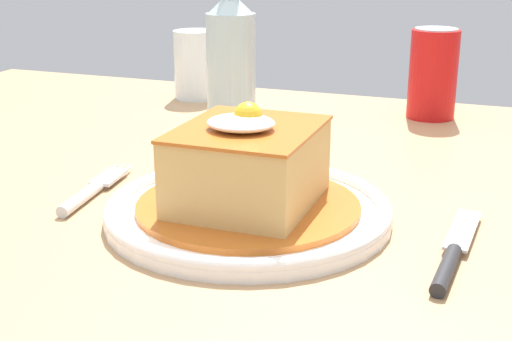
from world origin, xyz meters
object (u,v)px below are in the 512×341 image
soda_can (433,74)px  beer_bottle_clear (231,53)px  fork (90,191)px  main_plate (248,210)px  drinking_glass (196,69)px  knife (451,257)px

soda_can → beer_bottle_clear: 0.29m
fork → soda_can: soda_can is taller
main_plate → drinking_glass: 0.51m
soda_can → drinking_glass: size_ratio=1.18×
main_plate → beer_bottle_clear: size_ratio=0.97×
fork → drinking_glass: 0.45m
knife → beer_bottle_clear: bearing=134.7°
beer_bottle_clear → main_plate: bearing=-64.9°
soda_can → beer_bottle_clear: size_ratio=0.47×
fork → main_plate: bearing=0.4°
soda_can → drinking_glass: (-0.36, -0.00, -0.02)m
knife → beer_bottle_clear: 0.46m
knife → soda_can: soda_can is taller
main_plate → soda_can: 0.46m
fork → knife: 0.35m
fork → beer_bottle_clear: bearing=84.0°
beer_bottle_clear → fork: bearing=-96.0°
fork → soda_can: bearing=58.7°
soda_can → beer_bottle_clear: bearing=-147.4°
fork → drinking_glass: (-0.09, 0.44, 0.04)m
drinking_glass → main_plate: bearing=-59.7°
soda_can → beer_bottle_clear: beer_bottle_clear is taller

